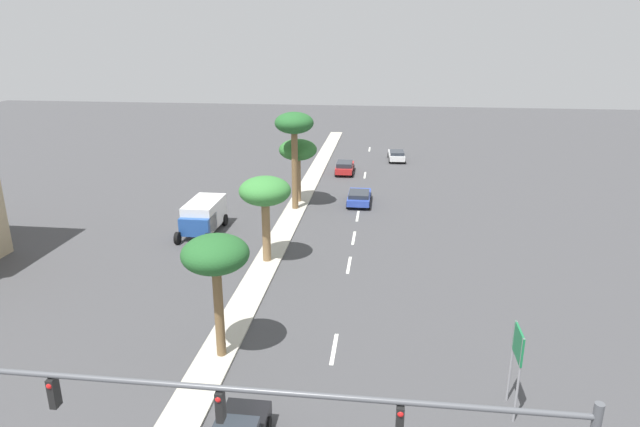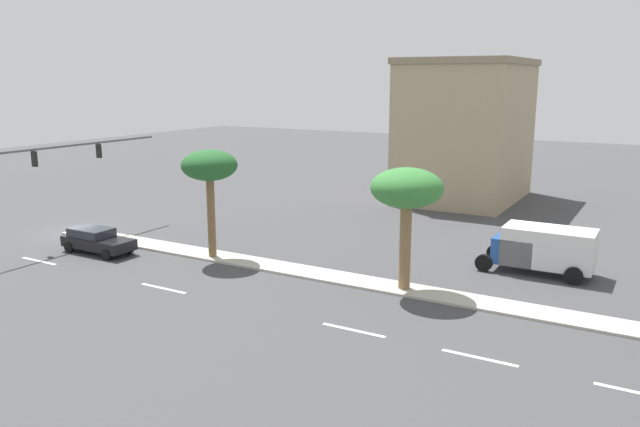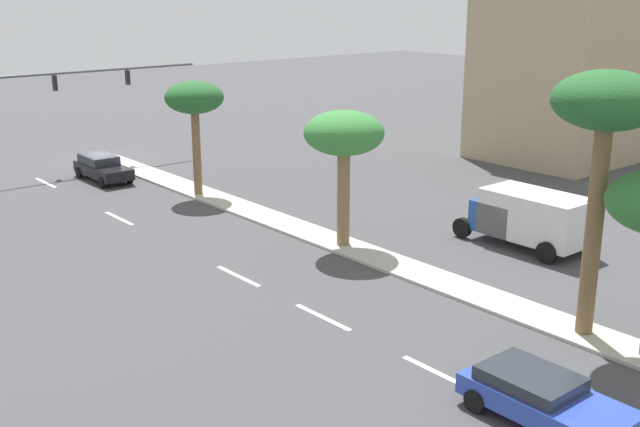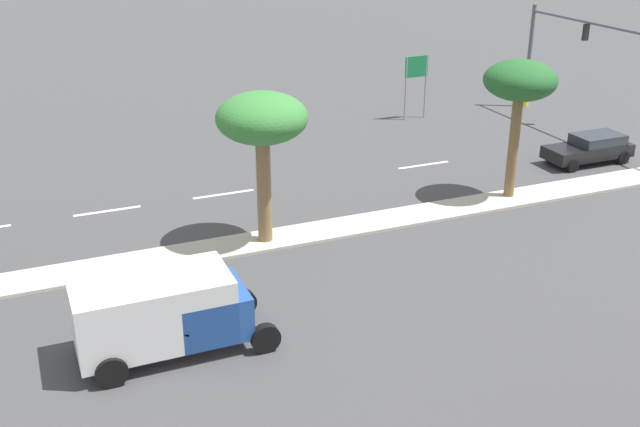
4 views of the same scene
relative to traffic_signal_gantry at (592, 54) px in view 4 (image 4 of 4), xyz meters
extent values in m
plane|color=#424244|center=(-7.61, 27.18, -4.29)|extent=(160.00, 160.00, 0.00)
cube|color=silver|center=(-2.08, 2.23, -4.29)|extent=(0.20, 2.80, 0.01)
cube|color=silver|center=(-2.08, 11.54, -4.29)|extent=(0.20, 2.80, 0.01)
cube|color=silver|center=(-2.08, 21.83, -4.29)|extent=(0.20, 2.80, 0.01)
cube|color=silver|center=(-2.08, 26.94, -4.29)|extent=(0.20, 2.80, 0.01)
cylinder|color=#515459|center=(5.37, 0.00, -1.15)|extent=(0.24, 0.24, 6.29)
cylinder|color=gold|center=(5.37, 0.00, -4.04)|extent=(0.53, 0.53, 0.50)
cube|color=black|center=(0.68, 0.00, 1.06)|extent=(0.20, 0.32, 0.90)
sphere|color=red|center=(0.68, -0.12, 1.36)|extent=(0.18, 0.18, 0.18)
cylinder|color=gray|center=(5.51, 7.19, -2.42)|extent=(0.10, 0.10, 3.74)
cylinder|color=gray|center=(5.51, 8.51, -2.42)|extent=(0.10, 0.10, 3.74)
cube|color=#19723F|center=(5.51, 7.85, -1.16)|extent=(0.08, 1.47, 1.23)
cylinder|color=brown|center=(-7.35, 10.26, -1.86)|extent=(0.44, 0.44, 4.63)
ellipsoid|color=#235B28|center=(-7.35, 10.26, 0.99)|extent=(3.08, 3.08, 1.69)
cylinder|color=olive|center=(-7.62, 21.72, -2.03)|extent=(0.55, 0.55, 4.27)
ellipsoid|color=#387F38|center=(-7.62, 21.72, 0.69)|extent=(3.39, 3.39, 1.86)
cube|color=black|center=(-4.90, 3.85, -3.67)|extent=(1.76, 4.45, 0.61)
cube|color=#262B33|center=(-4.91, 3.29, -3.11)|extent=(1.58, 2.45, 0.50)
cylinder|color=black|center=(-5.73, 5.41, -3.97)|extent=(0.22, 0.64, 0.64)
cylinder|color=black|center=(-4.07, 5.40, -3.97)|extent=(0.22, 0.64, 0.64)
cylinder|color=black|center=(-5.74, 2.30, -3.97)|extent=(0.22, 0.64, 0.64)
cylinder|color=black|center=(-4.08, 2.29, -3.97)|extent=(0.22, 0.64, 0.64)
cube|color=#234C99|center=(-13.71, 25.52, -3.16)|extent=(2.27, 2.10, 1.35)
cube|color=silver|center=(-13.71, 27.17, -2.85)|extent=(2.27, 4.47, 1.99)
cylinder|color=black|center=(-12.57, 24.18, -3.84)|extent=(0.28, 0.90, 0.90)
cylinder|color=black|center=(-14.84, 24.18, -3.84)|extent=(0.28, 0.90, 0.90)
cylinder|color=black|center=(-12.57, 28.61, -3.84)|extent=(0.28, 0.90, 0.90)
cylinder|color=black|center=(-14.84, 28.61, -3.84)|extent=(0.28, 0.90, 0.90)
camera|label=1|loc=(0.06, -11.64, 10.37)|focal=30.63mm
camera|label=2|loc=(19.03, 32.39, 5.63)|focal=35.06mm
camera|label=3|loc=(13.71, 45.66, 6.53)|focal=43.78mm
camera|label=4|loc=(-33.17, 30.08, 8.27)|focal=42.83mm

